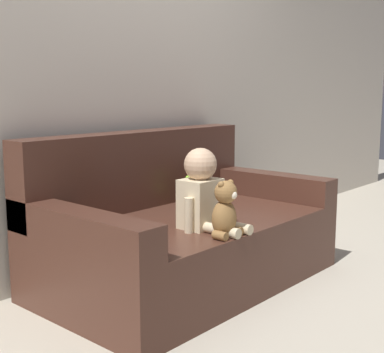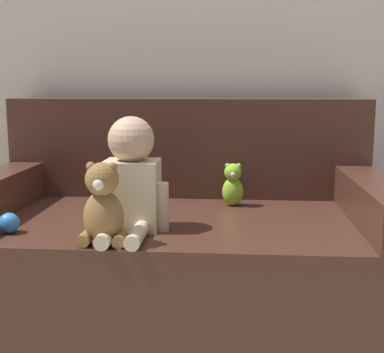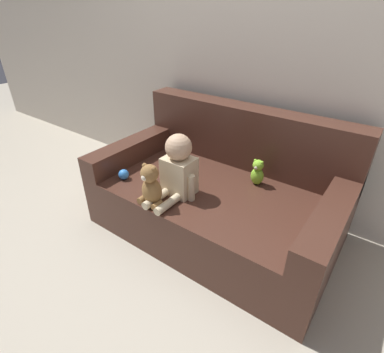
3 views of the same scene
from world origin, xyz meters
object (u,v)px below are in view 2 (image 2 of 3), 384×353
teddy_bear_brown (103,206)px  plush_toy_side (233,185)px  couch (181,235)px  person_baby (131,180)px  toy_ball (9,223)px

teddy_bear_brown → plush_toy_side: (0.42, 0.60, -0.04)m
couch → person_baby: bearing=-116.9°
plush_toy_side → toy_ball: bearing=-148.0°
person_baby → teddy_bear_brown: person_baby is taller
toy_ball → couch: bearing=33.3°
teddy_bear_brown → toy_ball: (-0.37, 0.10, -0.09)m
person_baby → toy_ball: bearing=-168.8°
teddy_bear_brown → couch: bearing=66.8°
couch → teddy_bear_brown: couch is taller
teddy_bear_brown → toy_ball: size_ratio=3.76×
teddy_bear_brown → plush_toy_side: size_ratio=1.48×
teddy_bear_brown → toy_ball: 0.39m
person_baby → teddy_bear_brown: (-0.06, -0.19, -0.05)m
couch → plush_toy_side: couch is taller
couch → person_baby: 0.44m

